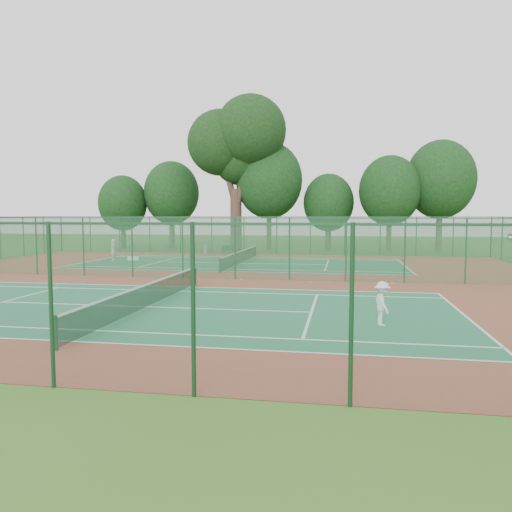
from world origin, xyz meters
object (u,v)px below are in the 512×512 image
(big_tree, at_px, (237,142))
(bench, at_px, (229,250))
(trash_bin, at_px, (206,250))
(player_far, at_px, (113,250))
(kit_bag, at_px, (133,258))
(player_near, at_px, (382,304))

(big_tree, bearing_deg, bench, -86.76)
(trash_bin, height_order, bench, bench)
(trash_bin, height_order, big_tree, big_tree)
(player_far, bearing_deg, kit_bag, 100.11)
(player_near, distance_m, trash_bin, 31.59)
(player_near, distance_m, kit_bag, 27.30)
(kit_bag, bearing_deg, bench, 37.93)
(kit_bag, bearing_deg, player_far, -162.47)
(player_near, distance_m, player_far, 27.66)
(player_near, height_order, bench, player_near)
(player_near, relative_size, player_far, 0.85)
(trash_bin, xyz_separation_m, big_tree, (2.02, 4.69, 10.55))
(bench, bearing_deg, trash_bin, 142.87)
(trash_bin, bearing_deg, player_far, -121.96)
(bench, bearing_deg, big_tree, 68.33)
(player_far, bearing_deg, big_tree, 132.41)
(trash_bin, relative_size, bench, 0.56)
(trash_bin, bearing_deg, player_near, -63.92)
(player_far, height_order, big_tree, big_tree)
(bench, xyz_separation_m, kit_bag, (-6.18, -7.13, -0.28))
(bench, bearing_deg, kit_bag, -155.81)
(player_far, xyz_separation_m, trash_bin, (5.23, 8.38, -0.47))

